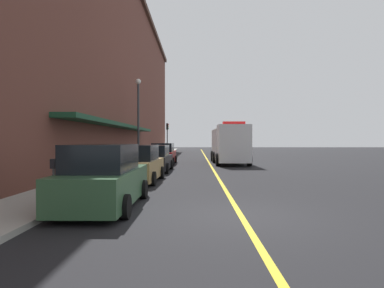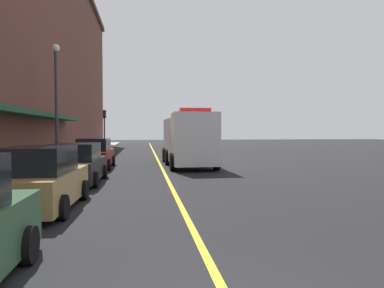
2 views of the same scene
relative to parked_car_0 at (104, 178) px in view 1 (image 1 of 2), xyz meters
name	(u,v)px [view 1 (image 1 of 2)]	position (x,y,z in m)	size (l,w,h in m)	color
ground_plane	(207,159)	(3.95, 24.08, -0.88)	(112.00, 112.00, 0.00)	black
sidewalk_left	(148,158)	(-2.25, 24.08, -0.81)	(2.40, 70.00, 0.15)	#9E9B93
lane_center_stripe	(207,159)	(3.95, 24.08, -0.88)	(0.16, 70.00, 0.01)	gold
brick_building_left	(86,70)	(-8.47, 23.07, 8.32)	(11.22, 64.00, 18.38)	brown
parked_car_0	(104,178)	(0.00, 0.00, 0.00)	(2.09, 4.61, 1.90)	#2D5133
parked_car_1	(139,165)	(-0.01, 5.82, -0.05)	(2.18, 4.37, 1.79)	#A5844C
parked_car_2	(154,159)	(0.09, 11.00, -0.09)	(2.21, 4.61, 1.69)	black
parked_car_3	(163,154)	(0.04, 17.18, -0.05)	(2.08, 4.82, 1.77)	maroon
box_truck	(229,144)	(5.64, 18.03, 0.76)	(2.88, 8.12, 3.45)	silver
parking_meter_0	(54,173)	(-1.40, -0.27, 0.18)	(0.14, 0.18, 1.33)	#4C4C51
parking_meter_1	(65,171)	(-1.40, 0.52, 0.18)	(0.14, 0.18, 1.33)	#4C4C51
parking_meter_2	(81,167)	(-1.40, 1.97, 0.18)	(0.14, 0.18, 1.33)	#4C4C51
street_lamp_left	(138,111)	(-2.00, 16.80, 3.52)	(0.44, 0.44, 6.94)	#33383D
traffic_light_near	(167,132)	(-1.34, 36.48, 2.28)	(0.38, 0.36, 4.30)	#232326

